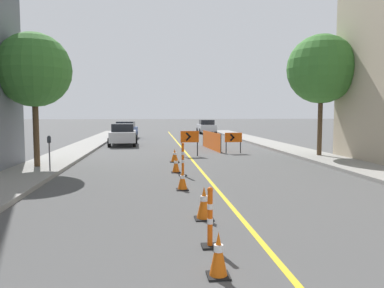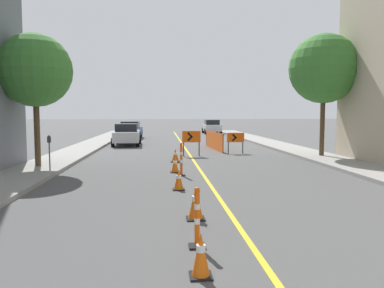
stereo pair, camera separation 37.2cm
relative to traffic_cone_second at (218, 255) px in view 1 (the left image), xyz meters
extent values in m
cube|color=gold|center=(1.04, 17.60, -0.32)|extent=(0.12, 49.36, 0.01)
cube|color=gray|center=(-5.63, 17.60, -0.26)|extent=(2.20, 49.36, 0.15)
cube|color=gray|center=(7.70, 17.60, -0.26)|extent=(2.20, 49.36, 0.15)
cube|color=black|center=(0.00, 0.00, -0.31)|extent=(0.33, 0.33, 0.03)
cone|color=orange|center=(0.00, 0.00, 0.02)|extent=(0.26, 0.26, 0.64)
cylinder|color=white|center=(0.00, 0.00, 0.10)|extent=(0.14, 0.14, 0.10)
cube|color=black|center=(0.20, 2.94, -0.31)|extent=(0.41, 0.41, 0.03)
cone|color=orange|center=(0.20, 2.94, 0.06)|extent=(0.33, 0.33, 0.71)
cylinder|color=white|center=(0.20, 2.94, 0.14)|extent=(0.17, 0.17, 0.11)
cube|color=black|center=(-0.03, 6.16, -0.31)|extent=(0.37, 0.37, 0.03)
cone|color=orange|center=(-0.03, 6.16, 0.00)|extent=(0.30, 0.30, 0.60)
cylinder|color=white|center=(-0.03, 6.16, 0.08)|extent=(0.15, 0.15, 0.10)
cube|color=black|center=(-0.02, 9.55, -0.31)|extent=(0.37, 0.37, 0.03)
cone|color=orange|center=(-0.02, 9.55, 0.01)|extent=(0.30, 0.30, 0.62)
cylinder|color=white|center=(-0.02, 9.55, 0.09)|extent=(0.15, 0.15, 0.10)
cube|color=black|center=(0.11, 12.74, -0.31)|extent=(0.45, 0.45, 0.03)
cone|color=orange|center=(0.11, 12.74, 0.01)|extent=(0.36, 0.36, 0.61)
cylinder|color=white|center=(0.11, 12.74, 0.08)|extent=(0.19, 0.19, 0.10)
cube|color=black|center=(0.06, 1.19, -0.31)|extent=(0.29, 0.29, 0.04)
cylinder|color=#EF560C|center=(0.06, 1.19, 0.19)|extent=(0.09, 0.09, 0.96)
cylinder|color=white|center=(0.06, 1.19, 0.14)|extent=(0.10, 0.10, 0.10)
cylinder|color=white|center=(0.06, 1.19, 0.40)|extent=(0.10, 0.10, 0.10)
sphere|color=#EF560C|center=(0.06, 1.19, 0.70)|extent=(0.10, 0.10, 0.10)
cube|color=black|center=(0.19, 8.76, -0.31)|extent=(0.30, 0.30, 0.04)
cylinder|color=#EF560C|center=(0.19, 8.76, 0.28)|extent=(0.09, 0.09, 1.14)
cylinder|color=white|center=(0.19, 8.76, 0.22)|extent=(0.11, 0.11, 0.11)
cylinder|color=white|center=(0.19, 8.76, 0.53)|extent=(0.11, 0.11, 0.11)
sphere|color=#EF560C|center=(0.19, 8.76, 0.87)|extent=(0.10, 0.10, 0.10)
cube|color=#EF560C|center=(1.08, 15.10, 0.74)|extent=(1.01, 0.09, 0.62)
cube|color=black|center=(1.00, 15.06, 0.83)|extent=(0.31, 0.03, 0.30)
cube|color=black|center=(1.00, 15.06, 0.66)|extent=(0.31, 0.03, 0.30)
cylinder|color=black|center=(0.65, 15.10, 0.05)|extent=(0.06, 0.06, 0.76)
cylinder|color=black|center=(1.51, 15.10, 0.05)|extent=(0.06, 0.06, 0.76)
cube|color=#EF560C|center=(3.76, 16.27, 0.61)|extent=(1.01, 0.06, 0.55)
cube|color=black|center=(3.69, 16.23, 0.69)|extent=(0.28, 0.02, 0.28)
cube|color=black|center=(3.69, 16.23, 0.53)|extent=(0.28, 0.02, 0.28)
cylinder|color=black|center=(3.34, 16.27, 0.00)|extent=(0.06, 0.06, 0.66)
cylinder|color=black|center=(4.19, 16.27, 0.00)|extent=(0.06, 0.06, 0.66)
cube|color=#EF560C|center=(2.85, 18.84, 0.24)|extent=(0.41, 4.97, 1.14)
cylinder|color=#262626|center=(3.04, 16.35, 0.24)|extent=(0.05, 0.05, 1.14)
cylinder|color=#262626|center=(2.67, 21.32, 0.24)|extent=(0.05, 0.05, 1.14)
cube|color=#B7B7BC|center=(-3.08, 22.43, 0.35)|extent=(1.99, 4.38, 0.72)
cube|color=black|center=(-3.08, 22.22, 0.99)|extent=(1.61, 2.00, 0.55)
cylinder|color=black|center=(-3.93, 23.77, -0.01)|extent=(0.25, 0.65, 0.64)
cylinder|color=black|center=(-2.22, 23.77, -0.01)|extent=(0.25, 0.65, 0.64)
cylinder|color=black|center=(-3.93, 21.10, -0.01)|extent=(0.25, 0.65, 0.64)
cylinder|color=black|center=(-2.22, 21.10, -0.01)|extent=(0.25, 0.65, 0.64)
cube|color=navy|center=(-3.36, 29.60, 0.35)|extent=(1.97, 4.37, 0.72)
cube|color=black|center=(-3.36, 29.38, 0.99)|extent=(1.61, 2.00, 0.55)
cylinder|color=black|center=(-4.22, 30.93, -0.01)|extent=(0.25, 0.65, 0.64)
cylinder|color=black|center=(-2.51, 30.93, -0.01)|extent=(0.25, 0.65, 0.64)
cylinder|color=black|center=(-4.22, 28.26, -0.01)|extent=(0.25, 0.65, 0.64)
cylinder|color=black|center=(-2.51, 28.26, -0.01)|extent=(0.25, 0.65, 0.64)
cube|color=#B7B7BC|center=(5.22, 37.51, 0.35)|extent=(1.81, 4.30, 0.72)
cube|color=black|center=(5.22, 37.29, 0.99)|extent=(1.53, 1.94, 0.55)
cylinder|color=black|center=(4.37, 38.84, -0.01)|extent=(0.22, 0.64, 0.64)
cylinder|color=black|center=(6.08, 38.84, -0.01)|extent=(0.22, 0.64, 0.64)
cylinder|color=black|center=(4.37, 36.18, -0.01)|extent=(0.22, 0.64, 0.64)
cylinder|color=black|center=(6.08, 36.18, -0.01)|extent=(0.22, 0.64, 0.64)
cylinder|color=#4C4C51|center=(-4.87, 9.58, 0.36)|extent=(0.05, 0.05, 1.08)
cube|color=#33383D|center=(-4.87, 9.58, 1.01)|extent=(0.12, 0.10, 0.22)
sphere|color=#33383D|center=(-4.87, 9.58, 1.12)|extent=(0.11, 0.11, 0.11)
cylinder|color=#4C3823|center=(-5.74, 10.89, 1.24)|extent=(0.24, 0.24, 2.84)
sphere|color=#38752D|center=(-5.74, 10.89, 3.79)|extent=(3.02, 3.02, 3.02)
cylinder|color=#4C3823|center=(7.81, 13.66, 1.40)|extent=(0.24, 0.24, 3.16)
sphere|color=#38752D|center=(7.81, 13.66, 4.31)|extent=(3.56, 3.56, 3.56)
camera|label=1|loc=(-0.93, -5.16, 2.03)|focal=35.00mm
camera|label=2|loc=(-0.56, -5.20, 2.03)|focal=35.00mm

